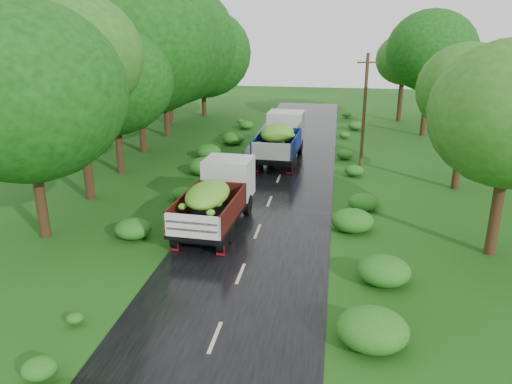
# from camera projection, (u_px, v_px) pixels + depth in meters

# --- Properties ---
(ground) EXTENTS (120.00, 120.00, 0.00)m
(ground) POSITION_uv_depth(u_px,v_px,m) (215.00, 338.00, 14.86)
(ground) COLOR #153F0D
(ground) RESTS_ON ground
(road) EXTENTS (6.50, 80.00, 0.02)m
(road) POSITION_uv_depth(u_px,v_px,m) (245.00, 262.00, 19.52)
(road) COLOR black
(road) RESTS_ON ground
(road_lines) EXTENTS (0.12, 69.60, 0.00)m
(road_lines) POSITION_uv_depth(u_px,v_px,m) (250.00, 250.00, 20.45)
(road_lines) COLOR #BFB78C
(road_lines) RESTS_ON road
(truck_near) EXTENTS (2.61, 6.55, 2.71)m
(truck_near) POSITION_uv_depth(u_px,v_px,m) (217.00, 195.00, 22.42)
(truck_near) COLOR black
(truck_near) RESTS_ON ground
(truck_far) EXTENTS (2.78, 7.11, 2.94)m
(truck_far) POSITION_uv_depth(u_px,v_px,m) (281.00, 136.00, 33.21)
(truck_far) COLOR black
(truck_far) RESTS_ON ground
(utility_pole) EXTENTS (1.24, 0.39, 7.17)m
(utility_pole) POSITION_uv_depth(u_px,v_px,m) (364.00, 112.00, 30.24)
(utility_pole) COLOR #382616
(utility_pole) RESTS_ON ground
(trees_left) EXTENTS (7.10, 33.50, 10.05)m
(trees_left) POSITION_uv_depth(u_px,v_px,m) (148.00, 53.00, 35.39)
(trees_left) COLOR black
(trees_left) RESTS_ON ground
(trees_right) EXTENTS (4.75, 31.82, 8.42)m
(trees_right) POSITION_uv_depth(u_px,v_px,m) (442.00, 71.00, 32.02)
(trees_right) COLOR black
(trees_right) RESTS_ON ground
(shrubs) EXTENTS (11.90, 44.00, 0.70)m
(shrubs) POSITION_uv_depth(u_px,v_px,m) (274.00, 183.00, 27.81)
(shrubs) COLOR #275F16
(shrubs) RESTS_ON ground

